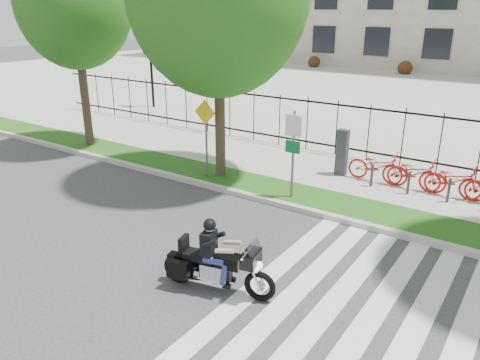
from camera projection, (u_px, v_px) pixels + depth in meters
The scene contains 12 objects.
ground at pixel (165, 261), 10.35m from camera, with size 120.00×120.00×0.00m, color #37373A.
curb at pixel (263, 199), 13.49m from camera, with size 60.00×0.20×0.15m, color #ACAAA2.
grass_verge at pixel (278, 190), 14.15m from camera, with size 60.00×1.50×0.15m, color #235515.
sidewalk at pixel (314, 168), 16.09m from camera, with size 60.00×3.50×0.15m, color #ACA9A0.
plaza at pixel (436, 95), 29.69m from camera, with size 80.00×34.00×0.10m, color #ACA9A0.
crosswalk_stripes at pixel (380, 344), 7.79m from camera, with size 5.70×8.00×0.01m, color silver, non-canonical shape.
iron_fence at pixel (337, 128), 17.07m from camera, with size 30.00×0.06×2.00m, color black, non-canonical shape.
lamp_post_left at pixel (150, 49), 24.87m from camera, with size 1.06×0.70×4.25m.
street_tree_0 at pixel (74, 3), 16.86m from camera, with size 4.16×4.16×7.70m.
sign_pole_regulatory at pixel (293, 144), 12.94m from camera, with size 0.50×0.09×2.50m.
sign_pole_warning at pixel (206, 128), 14.57m from camera, with size 0.78×0.09×2.49m.
motorcycle_rider at pixel (217, 263), 9.08m from camera, with size 2.37×0.97×1.85m.
Camera 1 is at (6.48, -6.56, 5.28)m, focal length 35.00 mm.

